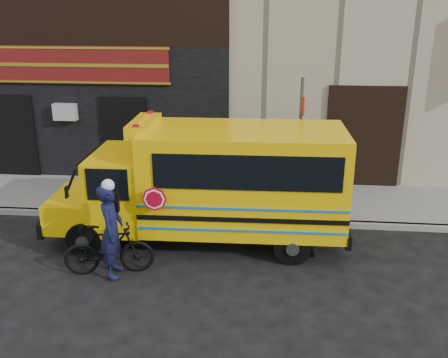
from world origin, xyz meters
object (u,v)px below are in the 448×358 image
at_px(school_bus, 215,181).
at_px(cyclist, 112,233).
at_px(sign_pole, 300,144).
at_px(bicycle, 109,249).

distance_m(school_bus, cyclist, 2.68).
height_order(sign_pole, cyclist, sign_pole).
bearing_deg(sign_pole, cyclist, -138.35).
bearing_deg(bicycle, sign_pole, -62.14).
xyz_separation_m(school_bus, cyclist, (-1.88, -1.83, -0.52)).
relative_size(sign_pole, cyclist, 1.87).
relative_size(sign_pole, bicycle, 1.99).
distance_m(sign_pole, bicycle, 5.40).
bearing_deg(school_bus, bicycle, -139.17).
distance_m(bicycle, cyclist, 0.46).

